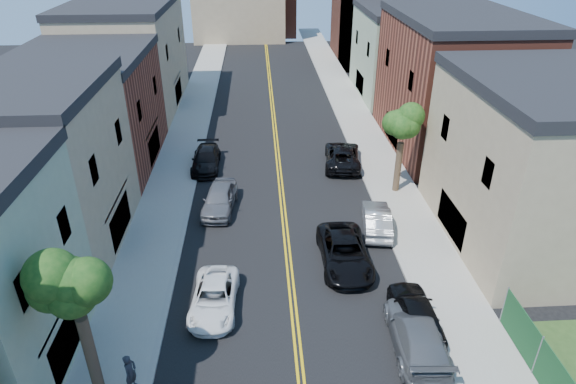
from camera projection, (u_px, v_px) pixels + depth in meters
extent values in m
cube|color=gray|center=(184.00, 141.00, 42.18)|extent=(3.20, 100.00, 0.15)
cube|color=gray|center=(366.00, 136.00, 43.04)|extent=(3.20, 100.00, 0.15)
cube|color=gray|center=(204.00, 140.00, 42.27)|extent=(0.30, 100.00, 0.15)
cube|color=gray|center=(346.00, 137.00, 42.94)|extent=(0.30, 100.00, 0.15)
cube|color=#998466|center=(27.00, 175.00, 26.58)|extent=(9.00, 10.00, 9.00)
cube|color=brown|center=(88.00, 114.00, 36.46)|extent=(9.00, 12.00, 8.00)
cube|color=#998466|center=(129.00, 59.00, 48.37)|extent=(9.00, 16.00, 9.50)
cube|color=#998466|center=(540.00, 169.00, 27.23)|extent=(9.00, 12.00, 9.00)
cube|color=brown|center=(452.00, 86.00, 39.26)|extent=(9.00, 14.00, 10.00)
cube|color=gray|center=(404.00, 55.00, 51.89)|extent=(9.00, 12.00, 8.50)
cube|color=#4C2319|center=(399.00, 13.00, 65.26)|extent=(16.00, 14.00, 12.00)
cube|color=#998466|center=(239.00, 0.00, 76.36)|extent=(14.00, 8.00, 12.00)
cube|color=brown|center=(264.00, 3.00, 80.57)|extent=(10.00, 8.00, 10.00)
cylinder|color=#3C281E|center=(92.00, 358.00, 18.41)|extent=(0.44, 0.44, 3.96)
sphere|color=#113B10|center=(67.00, 265.00, 16.34)|extent=(5.20, 5.20, 5.20)
sphere|color=#113B10|center=(73.00, 245.00, 15.53)|extent=(3.90, 3.90, 3.90)
sphere|color=#113B10|center=(60.00, 269.00, 17.02)|extent=(3.64, 3.64, 3.64)
cylinder|color=#3C281E|center=(398.00, 167.00, 33.39)|extent=(0.44, 0.44, 3.52)
sphere|color=#113B10|center=(404.00, 114.00, 31.60)|extent=(4.40, 4.40, 4.40)
sphere|color=#113B10|center=(414.00, 102.00, 30.92)|extent=(3.30, 3.30, 3.30)
sphere|color=#113B10|center=(395.00, 119.00, 32.18)|extent=(3.08, 3.08, 3.08)
imported|color=white|center=(214.00, 298.00, 23.63)|extent=(2.36, 4.71, 1.28)
imported|color=#5C5E64|center=(219.00, 199.00, 31.78)|extent=(2.44, 4.93, 1.61)
imported|color=black|center=(206.00, 159.00, 37.31)|extent=(2.03, 4.93, 1.43)
imported|color=#56595D|center=(417.00, 334.00, 21.33)|extent=(2.50, 5.53, 1.57)
imported|color=black|center=(416.00, 312.00, 22.56)|extent=(1.82, 4.51, 1.54)
imported|color=#9DA1A5|center=(377.00, 219.00, 29.71)|extent=(2.14, 4.60, 1.46)
imported|color=black|center=(342.00, 155.00, 37.77)|extent=(3.29, 5.91, 1.56)
imported|color=black|center=(345.00, 252.00, 26.66)|extent=(2.58, 5.54, 1.53)
imported|color=#24252B|center=(131.00, 373.00, 19.24)|extent=(0.57, 0.71, 1.70)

